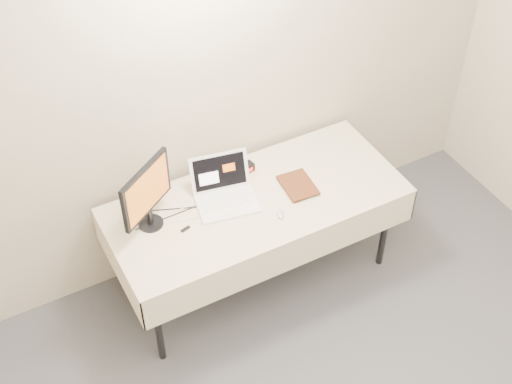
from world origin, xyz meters
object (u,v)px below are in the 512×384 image
table (256,207)px  laptop (224,191)px  monitor (146,193)px  book (285,176)px

table → laptop: size_ratio=4.38×
monitor → book: 0.86m
monitor → laptop: bearing=-33.9°
table → monitor: size_ratio=4.20×
laptop → monitor: 0.53m
table → laptop: (-0.17, 0.11, 0.12)m
monitor → book: (0.84, -0.13, -0.13)m
monitor → table: bearing=-43.3°
monitor → book: monitor is taller
table → book: size_ratio=7.26×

